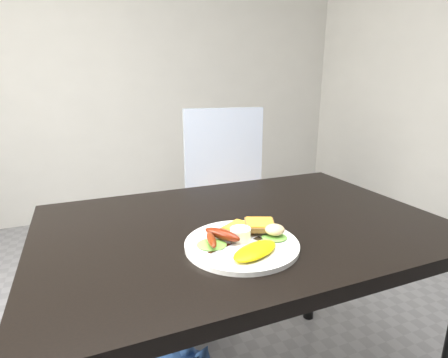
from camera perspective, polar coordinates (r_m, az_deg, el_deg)
room_back_panel at (r=3.18m, az=-15.50°, el=18.52°), size 4.00×0.04×2.70m
dining_table at (r=1.09m, az=3.03°, el=-7.91°), size 1.20×0.80×0.04m
dining_chair at (r=1.99m, az=2.30°, el=-5.32°), size 0.53×0.53×0.06m
person at (r=1.64m, az=-15.62°, el=-1.93°), size 0.53×0.39×1.37m
plate at (r=0.92m, az=2.91°, el=-10.65°), size 0.30×0.30×0.01m
lettuce_left at (r=0.90m, az=-2.01°, el=-10.62°), size 0.10×0.10×0.01m
lettuce_right at (r=0.95m, az=8.22°, el=-9.37°), size 0.08×0.08×0.01m
omelette at (r=0.86m, az=5.11°, el=-11.58°), size 0.16×0.12×0.02m
sausage_a at (r=0.89m, az=-2.07°, el=-9.85°), size 0.04×0.09×0.02m
sausage_b at (r=0.92m, az=-0.32°, el=-9.03°), size 0.08×0.11×0.03m
ramekin at (r=0.93m, az=2.69°, el=-8.97°), size 0.06×0.06×0.03m
toast_a at (r=0.98m, az=2.67°, el=-8.16°), size 0.11×0.11×0.01m
toast_b at (r=0.98m, az=5.84°, el=-7.47°), size 0.11×0.11×0.01m
potato_salad at (r=0.94m, az=8.30°, el=-8.19°), size 0.07×0.07×0.03m
fork at (r=0.90m, az=0.93°, el=-10.64°), size 0.14×0.06×0.00m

